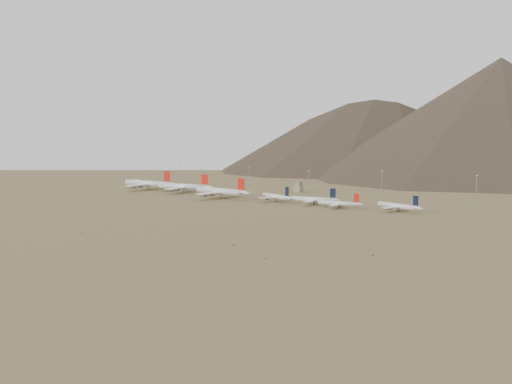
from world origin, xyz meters
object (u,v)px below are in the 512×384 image
Objects in this scene: widebody_west at (148,183)px; control_tower at (299,187)px; narrowbody_a at (276,197)px; widebody_east at (220,191)px; widebody_centre at (184,186)px; narrowbody_b at (315,199)px.

widebody_west is 175.79m from control_tower.
widebody_east is at bearing -149.80° from narrowbody_a.
widebody_centre is at bearing -162.56° from narrowbody_a.
narrowbody_a is (60.50, 9.69, -2.34)m from widebody_east.
widebody_centre is 71.20m from widebody_east.
narrowbody_b is (168.90, -5.96, -2.27)m from widebody_centre.
widebody_centre is at bearing 168.60° from widebody_east.
widebody_centre is 169.02m from narrowbody_b.
narrowbody_a is at bearing 169.36° from narrowbody_b.
widebody_west is 226.01m from narrowbody_b.
widebody_centre is 0.97× the size of widebody_east.
widebody_west reaches higher than widebody_east.
control_tower is (-31.46, 89.91, 0.30)m from narrowbody_a.
narrowbody_a is 95.26m from control_tower.
narrowbody_b is 112.72m from control_tower.
narrowbody_a is 3.71× the size of control_tower.
widebody_east is (125.93, -16.65, -0.49)m from widebody_west.
widebody_west is at bearing 164.81° from narrowbody_b.
narrowbody_a reaches higher than narrowbody_b.
narrowbody_a is at bearing -70.71° from control_tower.
narrowbody_b is at bearing -7.49° from widebody_west.
widebody_west reaches higher than narrowbody_a.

